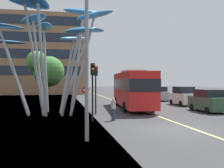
# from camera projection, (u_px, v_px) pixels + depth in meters

# --- Properties ---
(ground) EXTENTS (120.00, 240.00, 0.10)m
(ground) POSITION_uv_depth(u_px,v_px,m) (160.00, 130.00, 15.52)
(ground) COLOR #38383A
(red_bus) EXTENTS (3.59, 11.59, 3.83)m
(red_bus) POSITION_uv_depth(u_px,v_px,m) (133.00, 88.00, 27.03)
(red_bus) COLOR red
(red_bus) RESTS_ON ground
(leaf_sculpture) EXTENTS (10.93, 9.86, 9.07)m
(leaf_sculpture) POSITION_uv_depth(u_px,v_px,m) (52.00, 29.00, 22.19)
(leaf_sculpture) COLOR #9EA0A5
(leaf_sculpture) RESTS_ON ground
(traffic_light_kerb_near) EXTENTS (0.28, 0.42, 3.97)m
(traffic_light_kerb_near) POSITION_uv_depth(u_px,v_px,m) (93.00, 80.00, 18.27)
(traffic_light_kerb_near) COLOR black
(traffic_light_kerb_near) RESTS_ON ground
(traffic_light_kerb_far) EXTENTS (0.28, 0.42, 4.00)m
(traffic_light_kerb_far) POSITION_uv_depth(u_px,v_px,m) (96.00, 80.00, 22.24)
(traffic_light_kerb_far) COLOR black
(traffic_light_kerb_far) RESTS_ON ground
(car_parked_mid) EXTENTS (2.03, 4.36, 2.01)m
(car_parked_mid) POSITION_uv_depth(u_px,v_px,m) (208.00, 101.00, 24.31)
(car_parked_mid) COLOR #2D5138
(car_parked_mid) RESTS_ON ground
(car_parked_far) EXTENTS (2.06, 4.11, 2.12)m
(car_parked_far) POSITION_uv_depth(u_px,v_px,m) (183.00, 96.00, 30.86)
(car_parked_far) COLOR silver
(car_parked_far) RESTS_ON ground
(car_side_street) EXTENTS (1.96, 4.48, 1.98)m
(car_side_street) POSITION_uv_depth(u_px,v_px,m) (159.00, 94.00, 38.10)
(car_side_street) COLOR gray
(car_side_street) RESTS_ON ground
(car_far_side) EXTENTS (2.04, 4.34, 2.07)m
(car_far_side) POSITION_uv_depth(u_px,v_px,m) (145.00, 92.00, 44.59)
(car_far_side) COLOR silver
(car_far_side) RESTS_ON ground
(street_lamp) EXTENTS (1.75, 0.44, 7.80)m
(street_lamp) POSITION_uv_depth(u_px,v_px,m) (95.00, 33.00, 12.44)
(street_lamp) COLOR gray
(street_lamp) RESTS_ON ground
(tree_pavement_near) EXTENTS (4.66, 3.83, 6.57)m
(tree_pavement_near) POSITION_uv_depth(u_px,v_px,m) (44.00, 68.00, 33.54)
(tree_pavement_near) COLOR brown
(tree_pavement_near) RESTS_ON ground
(pedestrian) EXTENTS (0.34, 0.34, 1.62)m
(pedestrian) POSITION_uv_depth(u_px,v_px,m) (113.00, 109.00, 18.85)
(pedestrian) COLOR #2D3342
(pedestrian) RESTS_ON ground
(no_entry_sign) EXTENTS (0.60, 0.12, 2.35)m
(no_entry_sign) POSITION_uv_depth(u_px,v_px,m) (85.00, 96.00, 21.38)
(no_entry_sign) COLOR gray
(no_entry_sign) RESTS_ON ground
(backdrop_building) EXTENTS (25.42, 14.51, 16.68)m
(backdrop_building) POSITION_uv_depth(u_px,v_px,m) (25.00, 56.00, 59.80)
(backdrop_building) COLOR #936B4C
(backdrop_building) RESTS_ON ground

